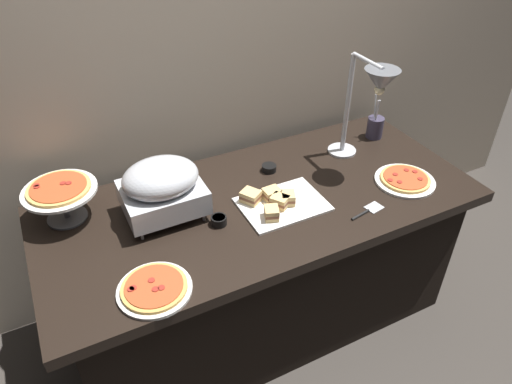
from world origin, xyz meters
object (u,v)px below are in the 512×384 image
pizza_plate_center (154,288)px  sandwich_platter (277,202)px  chafing_dish (162,186)px  pizza_plate_raised_stand (60,193)px  heat_lamp (373,90)px  utensil_holder (375,127)px  pizza_plate_front (405,180)px  sauce_cup_far (269,168)px  serving_spatula (368,211)px  sauce_cup_near (219,220)px

pizza_plate_center → sandwich_platter: sandwich_platter is taller
chafing_dish → pizza_plate_raised_stand: size_ratio=1.10×
heat_lamp → utensil_holder: size_ratio=2.22×
pizza_plate_center → utensil_holder: (1.35, 0.51, 0.05)m
pizza_plate_front → utensil_holder: 0.42m
chafing_dish → sauce_cup_far: (0.54, 0.09, -0.13)m
sandwich_platter → utensil_holder: (0.74, 0.29, 0.04)m
chafing_dish → utensil_holder: (1.18, 0.13, -0.08)m
heat_lamp → pizza_plate_raised_stand: size_ratio=1.75×
serving_spatula → pizza_plate_raised_stand: bearing=155.1°
pizza_plate_raised_stand → utensil_holder: utensil_holder is taller
sandwich_platter → utensil_holder: 0.80m
pizza_plate_raised_stand → serving_spatula: 1.25m
chafing_dish → serving_spatula: 0.86m
heat_lamp → utensil_holder: (0.24, 0.21, -0.34)m
pizza_plate_raised_stand → pizza_plate_front: bearing=-16.8°
chafing_dish → pizza_plate_front: bearing=-14.4°
pizza_plate_front → sauce_cup_near: (-0.87, 0.11, 0.01)m
sandwich_platter → utensil_holder: utensil_holder is taller
sandwich_platter → sauce_cup_far: size_ratio=5.23×
chafing_dish → sandwich_platter: chafing_dish is taller
pizza_plate_front → sandwich_platter: 0.62m
sauce_cup_far → serving_spatula: bearing=-63.8°
sauce_cup_near → pizza_plate_raised_stand: bearing=149.5°
pizza_plate_raised_stand → utensil_holder: (1.55, -0.03, -0.07)m
chafing_dish → pizza_plate_center: chafing_dish is taller
serving_spatula → chafing_dish: bearing=154.4°
pizza_plate_center → sandwich_platter: (0.61, 0.23, 0.01)m
pizza_plate_center → sandwich_platter: size_ratio=0.73×
sauce_cup_near → serving_spatula: sauce_cup_near is taller
utensil_holder → sandwich_platter: bearing=-158.8°
chafing_dish → sauce_cup_near: size_ratio=4.99×
pizza_plate_raised_stand → sauce_cup_far: bearing=-4.3°
pizza_plate_front → pizza_plate_center: (-1.21, -0.12, 0.00)m
pizza_plate_center → utensil_holder: size_ratio=1.13×
chafing_dish → sandwich_platter: (0.44, -0.16, -0.12)m
sandwich_platter → utensil_holder: bearing=21.2°
pizza_plate_center → pizza_plate_raised_stand: pizza_plate_raised_stand is taller
pizza_plate_center → utensil_holder: bearing=20.9°
sauce_cup_near → serving_spatula: size_ratio=0.37×
pizza_plate_raised_stand → sandwich_platter: size_ratio=0.82×
utensil_holder → chafing_dish: bearing=-173.8°
heat_lamp → chafing_dish: bearing=175.2°
pizza_plate_center → serving_spatula: size_ratio=1.50×
pizza_plate_front → utensil_holder: bearing=71.4°
pizza_plate_front → heat_lamp: bearing=118.6°
pizza_plate_front → sauce_cup_far: (-0.51, 0.36, 0.00)m
heat_lamp → sandwich_platter: bearing=-171.0°
pizza_plate_front → sandwich_platter: bearing=169.9°
pizza_plate_center → sauce_cup_near: bearing=33.9°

